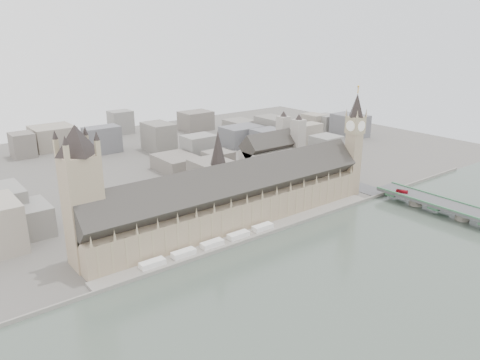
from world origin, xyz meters
TOP-DOWN VIEW (x-y plane):
  - ground at (0.00, 0.00)m, footprint 900.00×900.00m
  - river_thames at (0.00, -165.00)m, footprint 600.00×600.00m
  - embankment_wall at (0.00, -15.00)m, footprint 600.00×1.50m
  - river_terrace at (0.00, -7.50)m, footprint 270.00×15.00m
  - terrace_tents at (-40.00, -7.00)m, footprint 118.00×7.00m
  - palace_of_westminster at (0.00, 19.70)m, footprint 265.00×40.73m
  - elizabeth_tower at (138.00, 8.00)m, footprint 17.00×17.00m
  - victoria_tower at (-122.00, 26.00)m, footprint 30.00×30.00m
  - central_tower at (-10.00, 26.00)m, footprint 13.00×13.00m
  - westminster_bridge at (162.00, -87.50)m, footprint 25.00×325.00m
  - westminster_abbey at (110.92, 95.00)m, footprint 68.00×36.00m
  - city_skyline_inland at (0.00, 245.00)m, footprint 720.00×360.00m
  - park_trees at (-10.00, 60.00)m, footprint 110.00×30.00m
  - red_bus_north at (155.97, -38.03)m, footprint 6.67×11.05m
  - car_approach at (167.76, 31.43)m, footprint 4.27×6.07m

SIDE VIEW (x-z plane):
  - ground at x=0.00m, z-range 0.00..0.00m
  - river_thames at x=0.00m, z-range 0.00..0.00m
  - river_terrace at x=0.00m, z-range 0.00..2.00m
  - embankment_wall at x=0.00m, z-range 0.00..3.00m
  - terrace_tents at x=-40.00m, z-range 2.00..6.00m
  - westminster_bridge at x=162.00m, z-range 0.00..10.25m
  - park_trees at x=-10.00m, z-range 0.00..15.00m
  - car_approach at x=167.76m, z-range 10.25..11.88m
  - red_bus_north at x=155.97m, z-range 10.25..13.29m
  - city_skyline_inland at x=0.00m, z-range 0.00..38.00m
  - palace_of_westminster at x=0.00m, z-range -5.02..50.43m
  - westminster_abbey at x=110.92m, z-range -6.92..57.08m
  - victoria_tower at x=-122.00m, z-range 5.20..105.20m
  - central_tower at x=-10.00m, z-range 33.92..81.92m
  - elizabeth_tower at x=138.00m, z-range 4.34..111.84m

